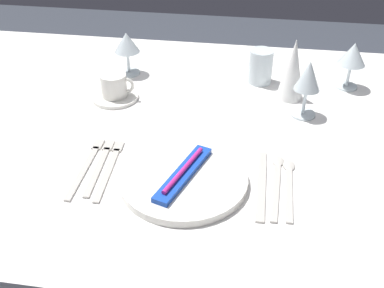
% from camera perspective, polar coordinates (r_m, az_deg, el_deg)
% --- Properties ---
extents(dining_table, '(1.80, 1.11, 0.74)m').
position_cam_1_polar(dining_table, '(1.23, 1.22, -0.79)').
color(dining_table, white).
rests_on(dining_table, ground).
extents(dinner_plate, '(0.28, 0.28, 0.02)m').
position_cam_1_polar(dinner_plate, '(0.99, -1.08, -4.44)').
color(dinner_plate, white).
rests_on(dinner_plate, dining_table).
extents(toothbrush_package, '(0.10, 0.21, 0.02)m').
position_cam_1_polar(toothbrush_package, '(0.98, -1.09, -3.68)').
color(toothbrush_package, blue).
rests_on(toothbrush_package, dinner_plate).
extents(fork_outer, '(0.03, 0.22, 0.00)m').
position_cam_1_polar(fork_outer, '(1.05, -10.25, -2.86)').
color(fork_outer, beige).
rests_on(fork_outer, dining_table).
extents(fork_inner, '(0.03, 0.21, 0.00)m').
position_cam_1_polar(fork_inner, '(1.06, -11.44, -2.50)').
color(fork_inner, beige).
rests_on(fork_inner, dining_table).
extents(fork_salad, '(0.02, 0.23, 0.00)m').
position_cam_1_polar(fork_salad, '(1.07, -13.08, -2.58)').
color(fork_salad, beige).
rests_on(fork_salad, dining_table).
extents(dinner_knife, '(0.02, 0.24, 0.00)m').
position_cam_1_polar(dinner_knife, '(0.99, 8.73, -5.21)').
color(dinner_knife, beige).
rests_on(dinner_knife, dining_table).
extents(spoon_soup, '(0.03, 0.23, 0.01)m').
position_cam_1_polar(spoon_soup, '(1.02, 10.61, -4.28)').
color(spoon_soup, beige).
rests_on(spoon_soup, dining_table).
extents(spoon_dessert, '(0.03, 0.21, 0.01)m').
position_cam_1_polar(spoon_dessert, '(1.02, 12.09, -4.62)').
color(spoon_dessert, beige).
rests_on(spoon_dessert, dining_table).
extents(saucer_left, '(0.13, 0.13, 0.01)m').
position_cam_1_polar(saucer_left, '(1.32, -9.64, 5.85)').
color(saucer_left, white).
rests_on(saucer_left, dining_table).
extents(coffee_cup_left, '(0.10, 0.07, 0.07)m').
position_cam_1_polar(coffee_cup_left, '(1.31, -9.72, 7.30)').
color(coffee_cup_left, white).
rests_on(coffee_cup_left, saucer_left).
extents(wine_glass_centre, '(0.07, 0.07, 0.16)m').
position_cam_1_polar(wine_glass_centre, '(1.21, 14.38, 7.94)').
color(wine_glass_centre, silver).
rests_on(wine_glass_centre, dining_table).
extents(wine_glass_left, '(0.08, 0.08, 0.13)m').
position_cam_1_polar(wine_glass_left, '(1.43, -8.19, 12.24)').
color(wine_glass_left, silver).
rests_on(wine_glass_left, dining_table).
extents(wine_glass_right, '(0.08, 0.08, 0.14)m').
position_cam_1_polar(wine_glass_right, '(1.40, 19.54, 10.39)').
color(wine_glass_right, silver).
rests_on(wine_glass_right, dining_table).
extents(drink_tumbler, '(0.07, 0.07, 0.10)m').
position_cam_1_polar(drink_tumbler, '(1.39, 8.62, 9.61)').
color(drink_tumbler, silver).
rests_on(drink_tumbler, dining_table).
extents(napkin_folded, '(0.08, 0.08, 0.18)m').
position_cam_1_polar(napkin_folded, '(1.30, 12.53, 9.13)').
color(napkin_folded, white).
rests_on(napkin_folded, dining_table).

